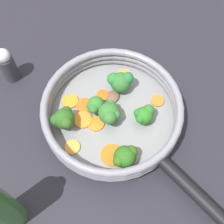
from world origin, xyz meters
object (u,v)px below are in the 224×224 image
object	(u,v)px
carrot_slice_8	(70,101)
mushroom_piece_0	(113,97)
salt_shaker	(7,65)
carrot_slice_2	(85,105)
broccoli_floret_3	(109,113)
carrot_slice_1	(72,147)
carrot_slice_3	(96,124)
broccoli_floret_5	(125,157)
carrot_slice_0	(124,75)
carrot_slice_6	(157,101)
broccoli_floret_4	(64,119)
broccoli_floret_1	(95,106)
carrot_slice_5	(112,155)
broccoli_floret_0	(120,81)
carrot_slice_7	(83,120)
skillet	(112,117)
carrot_slice_4	(103,95)
broccoli_floret_2	(144,115)

from	to	relation	value
carrot_slice_8	mushroom_piece_0	bearing A→B (deg)	-48.10
carrot_slice_8	salt_shaker	distance (m)	0.17
carrot_slice_2	broccoli_floret_3	bearing A→B (deg)	-85.85
carrot_slice_1	carrot_slice_3	world-z (taller)	same
carrot_slice_3	broccoli_floret_5	size ratio (longest dim) A/B	0.65
carrot_slice_0	broccoli_floret_5	world-z (taller)	broccoli_floret_5
carrot_slice_6	broccoli_floret_4	xyz separation A→B (m)	(-0.16, 0.13, 0.03)
carrot_slice_1	broccoli_floret_1	size ratio (longest dim) A/B	0.73
carrot_slice_5	salt_shaker	bearing A→B (deg)	84.68
carrot_slice_6	broccoli_floret_0	distance (m)	0.09
broccoli_floret_5	carrot_slice_5	bearing A→B (deg)	97.05
carrot_slice_0	broccoli_floret_4	size ratio (longest dim) A/B	0.62
salt_shaker	mushroom_piece_0	bearing A→B (deg)	-70.49
carrot_slice_1	broccoli_floret_3	size ratio (longest dim) A/B	0.60
carrot_slice_7	broccoli_floret_0	world-z (taller)	broccoli_floret_0
skillet	mushroom_piece_0	size ratio (longest dim) A/B	8.16
carrot_slice_1	carrot_slice_8	xyz separation A→B (m)	(0.08, 0.07, 0.00)
carrot_slice_8	broccoli_floret_5	bearing A→B (deg)	-104.10
carrot_slice_6	broccoli_floret_4	world-z (taller)	broccoli_floret_4
carrot_slice_6	broccoli_floret_1	bearing A→B (deg)	135.67
carrot_slice_5	carrot_slice_6	distance (m)	0.16
carrot_slice_2	carrot_slice_5	bearing A→B (deg)	-116.79
carrot_slice_1	carrot_slice_2	bearing A→B (deg)	23.10
carrot_slice_8	broccoli_floret_0	size ratio (longest dim) A/B	0.68
carrot_slice_4	broccoli_floret_2	size ratio (longest dim) A/B	0.60
carrot_slice_8	broccoli_floret_0	world-z (taller)	broccoli_floret_0
broccoli_floret_4	carrot_slice_7	bearing A→B (deg)	-37.14
carrot_slice_0	carrot_slice_1	xyz separation A→B (m)	(-0.21, -0.01, -0.00)
carrot_slice_4	carrot_slice_2	bearing A→B (deg)	158.44
broccoli_floret_2	broccoli_floret_4	size ratio (longest dim) A/B	0.92
broccoli_floret_3	broccoli_floret_5	world-z (taller)	same
broccoli_floret_1	salt_shaker	world-z (taller)	salt_shaker
carrot_slice_4	broccoli_floret_1	world-z (taller)	broccoli_floret_1
carrot_slice_2	broccoli_floret_1	xyz separation A→B (m)	(0.00, -0.03, 0.02)
carrot_slice_2	broccoli_floret_1	world-z (taller)	broccoli_floret_1
carrot_slice_2	carrot_slice_3	size ratio (longest dim) A/B	1.05
broccoli_floret_0	mushroom_piece_0	bearing A→B (deg)	-175.24
carrot_slice_1	carrot_slice_6	world-z (taller)	same
carrot_slice_0	mushroom_piece_0	size ratio (longest dim) A/B	0.94
broccoli_floret_0	carrot_slice_3	bearing A→B (deg)	-174.48
skillet	salt_shaker	world-z (taller)	salt_shaker
skillet	carrot_slice_3	size ratio (longest dim) A/B	8.04
carrot_slice_5	carrot_slice_8	world-z (taller)	carrot_slice_8
carrot_slice_5	broccoli_floret_4	xyz separation A→B (m)	(-0.00, 0.12, 0.03)
carrot_slice_3	carrot_slice_7	distance (m)	0.03
carrot_slice_5	broccoli_floret_3	size ratio (longest dim) A/B	0.89
carrot_slice_4	broccoli_floret_0	xyz separation A→B (m)	(0.04, -0.02, 0.03)
carrot_slice_5	broccoli_floret_4	size ratio (longest dim) A/B	0.90
broccoli_floret_3	carrot_slice_7	bearing A→B (deg)	128.32
broccoli_floret_4	salt_shaker	bearing A→B (deg)	80.55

